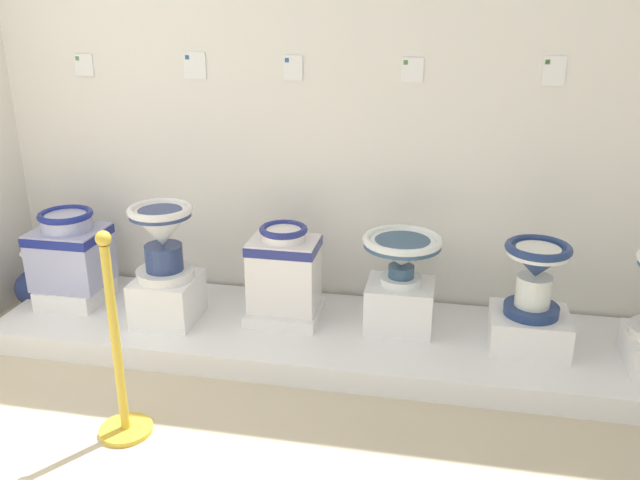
# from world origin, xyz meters

# --- Properties ---
(wall_back) EXTENTS (4.39, 0.06, 3.11)m
(wall_back) POSITION_xyz_m (2.09, 2.45, 1.55)
(wall_back) COLOR white
(wall_back) RESTS_ON ground_plane
(display_platform) EXTENTS (3.77, 0.85, 0.13)m
(display_platform) POSITION_xyz_m (2.09, 1.98, 0.06)
(display_platform) COLOR white
(display_platform) RESTS_ON ground_plane
(plinth_block_broad_patterned) EXTENTS (0.34, 0.36, 0.11)m
(plinth_block_broad_patterned) POSITION_xyz_m (0.51, 2.02, 0.18)
(plinth_block_broad_patterned) COLOR white
(plinth_block_broad_patterned) RESTS_ON display_platform
(antique_toilet_broad_patterned) EXTENTS (0.39, 0.34, 0.44)m
(antique_toilet_broad_patterned) POSITION_xyz_m (0.51, 2.02, 0.45)
(antique_toilet_broad_patterned) COLOR #A5A9D2
(antique_toilet_broad_patterned) RESTS_ON plinth_block_broad_patterned
(plinth_block_tall_cobalt) EXTENTS (0.33, 0.34, 0.25)m
(plinth_block_tall_cobalt) POSITION_xyz_m (1.14, 1.90, 0.25)
(plinth_block_tall_cobalt) COLOR white
(plinth_block_tall_cobalt) RESTS_ON display_platform
(antique_toilet_tall_cobalt) EXTENTS (0.34, 0.34, 0.41)m
(antique_toilet_tall_cobalt) POSITION_xyz_m (1.14, 1.90, 0.63)
(antique_toilet_tall_cobalt) COLOR white
(antique_toilet_tall_cobalt) RESTS_ON plinth_block_tall_cobalt
(plinth_block_leftmost) EXTENTS (0.39, 0.36, 0.06)m
(plinth_block_leftmost) POSITION_xyz_m (1.76, 2.05, 0.16)
(plinth_block_leftmost) COLOR white
(plinth_block_leftmost) RESTS_ON display_platform
(antique_toilet_leftmost) EXTENTS (0.37, 0.28, 0.47)m
(antique_toilet_leftmost) POSITION_xyz_m (1.76, 2.05, 0.43)
(antique_toilet_leftmost) COLOR white
(antique_toilet_leftmost) RESTS_ON plinth_block_leftmost
(plinth_block_squat_floral) EXTENTS (0.35, 0.31, 0.25)m
(plinth_block_squat_floral) POSITION_xyz_m (2.40, 2.06, 0.25)
(plinth_block_squat_floral) COLOR white
(plinth_block_squat_floral) RESTS_ON display_platform
(antique_toilet_squat_floral) EXTENTS (0.42, 0.42, 0.27)m
(antique_toilet_squat_floral) POSITION_xyz_m (2.40, 2.06, 0.56)
(antique_toilet_squat_floral) COLOR white
(antique_toilet_squat_floral) RESTS_ON plinth_block_squat_floral
(plinth_block_slender_white) EXTENTS (0.39, 0.33, 0.18)m
(plinth_block_slender_white) POSITION_xyz_m (3.06, 1.98, 0.22)
(plinth_block_slender_white) COLOR white
(plinth_block_slender_white) RESTS_ON display_platform
(antique_toilet_slender_white) EXTENTS (0.32, 0.32, 0.38)m
(antique_toilet_slender_white) POSITION_xyz_m (3.06, 1.98, 0.55)
(antique_toilet_slender_white) COLOR navy
(antique_toilet_slender_white) RESTS_ON plinth_block_slender_white
(info_placard_first) EXTENTS (0.11, 0.01, 0.13)m
(info_placard_first) POSITION_xyz_m (0.50, 2.41, 1.44)
(info_placard_first) COLOR white
(info_placard_second) EXTENTS (0.13, 0.01, 0.15)m
(info_placard_second) POSITION_xyz_m (1.18, 2.41, 1.45)
(info_placard_second) COLOR white
(info_placard_third) EXTENTS (0.10, 0.01, 0.13)m
(info_placard_third) POSITION_xyz_m (1.74, 2.41, 1.44)
(info_placard_third) COLOR white
(info_placard_fourth) EXTENTS (0.11, 0.01, 0.13)m
(info_placard_fourth) POSITION_xyz_m (2.38, 2.41, 1.45)
(info_placard_fourth) COLOR white
(info_placard_fifth) EXTENTS (0.11, 0.01, 0.15)m
(info_placard_fifth) POSITION_xyz_m (3.09, 2.41, 1.46)
(info_placard_fifth) COLOR white
(decorative_vase_companion) EXTENTS (0.27, 0.27, 0.38)m
(decorative_vase_companion) POSITION_xyz_m (0.20, 2.10, 0.16)
(decorative_vase_companion) COLOR white
(decorative_vase_companion) RESTS_ON ground_plane
(stanchion_post_near_left) EXTENTS (0.23, 0.23, 0.94)m
(stanchion_post_near_left) POSITION_xyz_m (1.28, 1.06, 0.30)
(stanchion_post_near_left) COLOR gold
(stanchion_post_near_left) RESTS_ON ground_plane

